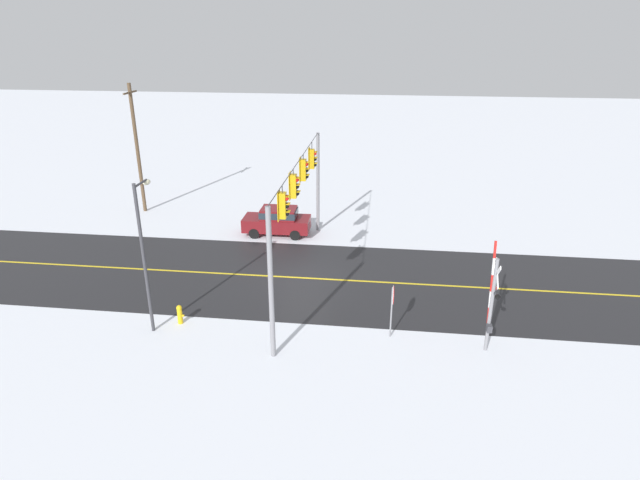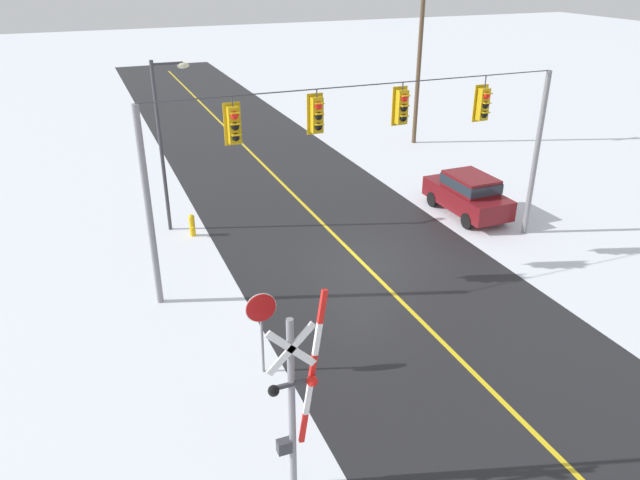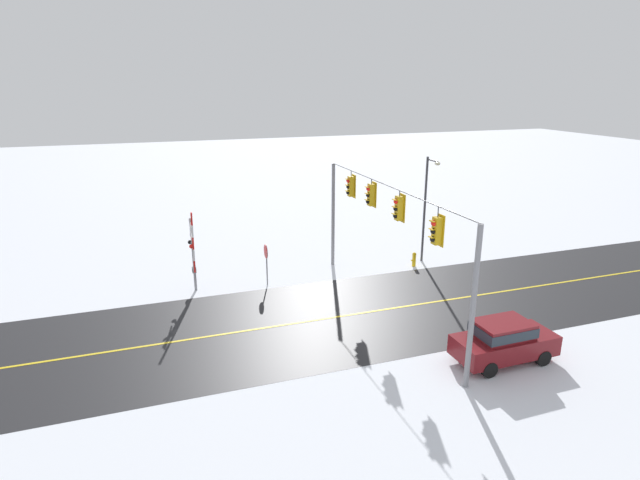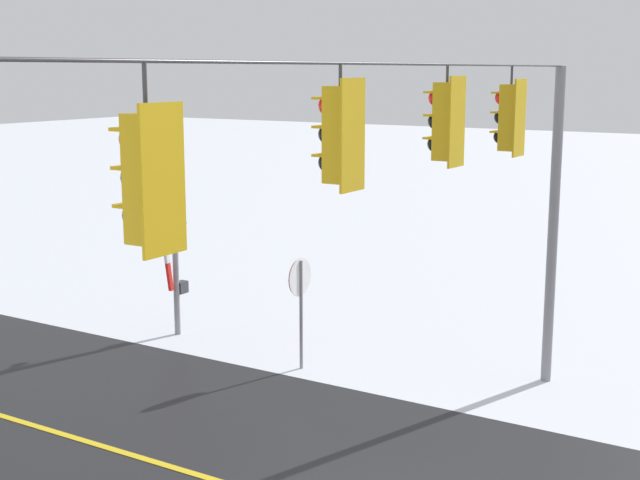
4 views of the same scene
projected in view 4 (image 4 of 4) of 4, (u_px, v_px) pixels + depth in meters
The scene contains 3 objects.
signal_span at pixel (390, 207), 11.22m from camera, with size 14.20×0.47×6.22m.
stop_sign at pixel (300, 288), 18.25m from camera, with size 0.80×0.09×2.35m.
railroad_crossing at pixel (173, 240), 20.50m from camera, with size 1.21×0.31×4.46m.
Camera 4 is at (9.85, 5.05, 6.13)m, focal length 49.93 mm.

